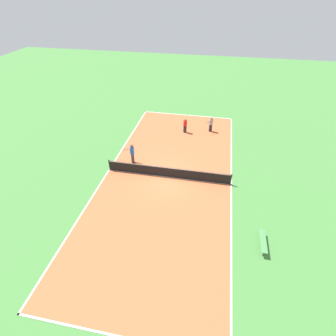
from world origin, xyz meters
TOP-DOWN VIEW (x-y plane):
  - ground_plane at (0.00, 0.00)m, footprint 80.00×80.00m
  - court_surface at (0.00, 0.00)m, footprint 10.00×23.37m
  - tennis_net at (0.00, 0.00)m, footprint 9.80×0.10m
  - bench at (-6.73, 5.35)m, footprint 0.36×1.76m
  - player_baseline_gray at (-2.80, -8.25)m, footprint 0.83×0.94m
  - player_coach_red at (-0.27, -7.54)m, footprint 0.50×0.50m
  - player_near_blue at (3.34, -1.41)m, footprint 0.99×0.69m
  - tennis_ball_far_baseline at (0.31, -5.16)m, footprint 0.07×0.07m
  - tennis_ball_midcourt at (-3.97, -10.54)m, footprint 0.07×0.07m

SIDE VIEW (x-z plane):
  - ground_plane at x=0.00m, z-range 0.00..0.00m
  - court_surface at x=0.00m, z-range 0.00..0.02m
  - tennis_ball_far_baseline at x=0.31m, z-range 0.02..0.09m
  - tennis_ball_midcourt at x=-3.97m, z-range 0.02..0.09m
  - bench at x=-6.73m, z-range 0.17..0.62m
  - tennis_net at x=0.00m, z-range 0.03..1.01m
  - player_coach_red at x=-0.27m, z-range 0.12..1.65m
  - player_baseline_gray at x=-2.80m, z-range 0.13..1.67m
  - player_near_blue at x=3.34m, z-range 0.17..1.95m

